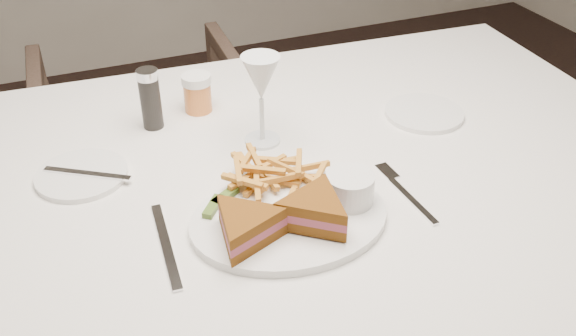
# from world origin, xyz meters

# --- Properties ---
(table) EXTENTS (1.57, 1.09, 0.75)m
(table) POSITION_xyz_m (0.03, 0.26, 0.38)
(table) COLOR silver
(table) RESTS_ON ground
(chair_far) EXTENTS (0.66, 0.62, 0.65)m
(chair_far) POSITION_xyz_m (-0.06, 1.18, 0.33)
(chair_far) COLOR #4C3A2F
(chair_far) RESTS_ON ground
(table_setting) EXTENTS (0.84, 0.63, 0.18)m
(table_setting) POSITION_xyz_m (0.00, 0.23, 0.79)
(table_setting) COLOR white
(table_setting) RESTS_ON table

